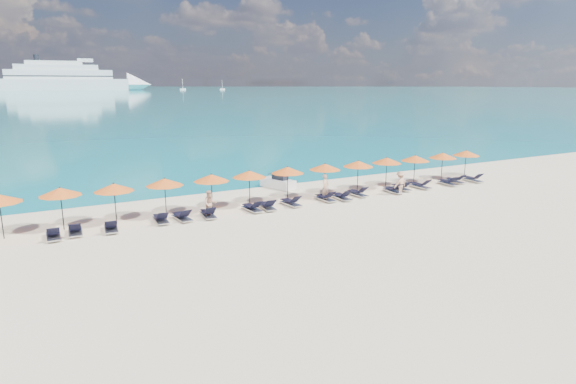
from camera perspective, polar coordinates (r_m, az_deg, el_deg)
name	(u,v)px	position (r m, az deg, el deg)	size (l,w,h in m)	color
ground	(315,225)	(25.84, 3.18, -3.89)	(1400.00, 1400.00, 0.00)	beige
sea	(34,89)	(681.21, -27.85, 10.73)	(1600.00, 1300.00, 0.01)	#1FA9B2
cruise_ship	(77,80)	(556.94, -23.70, 12.11)	(152.04, 37.86, 41.89)	silver
sailboat_near	(183,89)	(545.55, -12.36, 11.86)	(6.34, 2.11, 11.63)	silver
sailboat_far	(222,89)	(541.89, -7.79, 12.01)	(5.74, 1.91, 10.53)	silver
jetski	(278,183)	(34.68, -1.18, 1.13)	(1.81, 2.91, 0.97)	silver
beachgoer_a	(325,187)	(31.20, 4.45, 0.60)	(0.61, 0.40, 1.68)	tan
beachgoer_b	(210,204)	(27.46, -9.24, -1.38)	(0.74, 0.43, 1.53)	tan
beachgoer_c	(400,183)	(33.37, 13.15, 1.04)	(1.04, 0.48, 1.61)	tan
umbrella_2	(60,192)	(27.03, -25.39, 0.03)	(2.10, 2.10, 2.28)	black
umbrella_3	(114,187)	(27.03, -19.94, 0.51)	(2.10, 2.10, 2.28)	black
umbrella_4	(165,182)	(27.66, -14.42, 1.15)	(2.10, 2.10, 2.28)	black
umbrella_5	(211,178)	(28.35, -9.07, 1.67)	(2.10, 2.10, 2.28)	black
umbrella_6	(249,174)	(29.28, -4.61, 2.14)	(2.10, 2.10, 2.28)	black
umbrella_7	(288,170)	(30.50, -0.06, 2.61)	(2.10, 2.10, 2.28)	black
umbrella_8	(325,167)	(31.80, 4.41, 2.99)	(2.10, 2.10, 2.28)	black
umbrella_9	(358,164)	(33.27, 8.31, 3.33)	(2.10, 2.10, 2.28)	black
umbrella_10	(387,160)	(35.06, 11.63, 3.68)	(2.10, 2.10, 2.28)	black
umbrella_11	(415,158)	(36.57, 14.83, 3.89)	(2.10, 2.10, 2.28)	black
umbrella_12	(443,156)	(38.55, 17.86, 4.14)	(2.10, 2.10, 2.28)	black
umbrella_13	(466,153)	(40.51, 20.37, 4.35)	(2.10, 2.10, 2.28)	black
lounger_3	(53,234)	(26.06, -26.05, -4.53)	(0.62, 1.70, 0.66)	silver
lounger_4	(75,230)	(26.34, -23.92, -4.15)	(0.73, 1.74, 0.66)	silver
lounger_5	(111,227)	(26.22, -20.24, -3.90)	(0.78, 1.75, 0.66)	silver
lounger_6	(161,219)	(26.98, -14.82, -3.07)	(0.70, 1.73, 0.66)	silver
lounger_7	(182,216)	(27.15, -12.43, -2.84)	(0.79, 1.76, 0.66)	silver
lounger_8	(208,214)	(27.45, -9.42, -2.53)	(0.79, 1.75, 0.66)	silver
lounger_9	(252,208)	(28.43, -4.24, -1.86)	(0.75, 1.74, 0.66)	silver
lounger_10	(267,206)	(28.77, -2.46, -1.66)	(0.77, 1.75, 0.66)	silver
lounger_11	(291,202)	(29.63, 0.36, -1.22)	(0.77, 1.75, 0.66)	silver
lounger_12	(325,198)	(30.91, 4.44, -0.67)	(0.70, 1.73, 0.66)	silver
lounger_13	(342,196)	(31.35, 6.43, -0.52)	(0.71, 1.73, 0.66)	silver
lounger_14	(358,193)	(32.48, 8.24, -0.10)	(0.72, 1.73, 0.66)	silver
lounger_15	(393,190)	(33.89, 12.38, 0.27)	(0.70, 1.73, 0.66)	silver
lounger_16	(402,187)	(34.85, 13.31, 0.57)	(0.75, 1.74, 0.66)	silver
lounger_17	(421,185)	(35.80, 15.43, 0.77)	(0.71, 1.73, 0.66)	silver
lounger_18	(448,182)	(37.52, 18.45, 1.11)	(0.76, 1.74, 0.66)	silver
lounger_19	(455,180)	(38.47, 19.19, 1.33)	(0.74, 1.74, 0.66)	silver
lounger_20	(473,179)	(39.49, 21.07, 1.46)	(0.77, 1.75, 0.66)	silver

